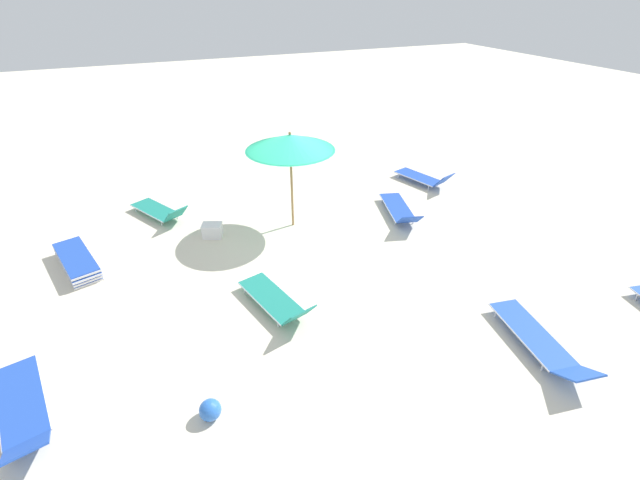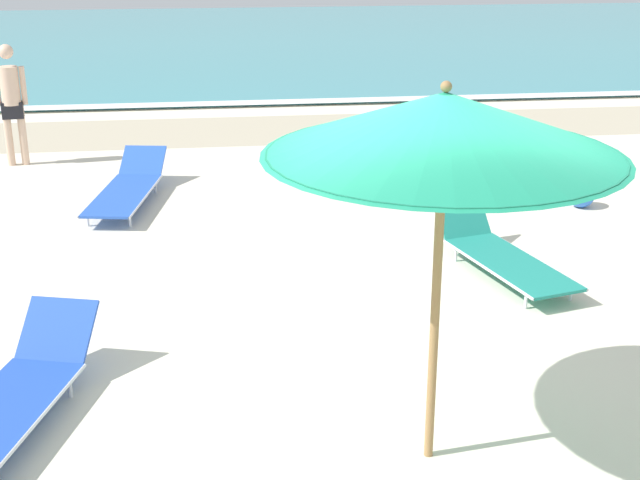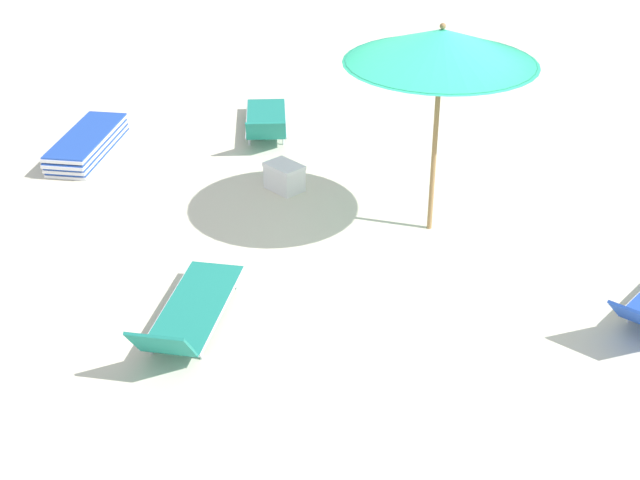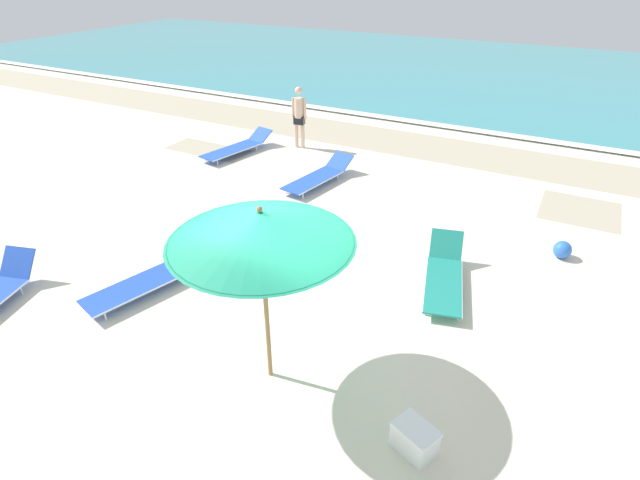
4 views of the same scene
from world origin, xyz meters
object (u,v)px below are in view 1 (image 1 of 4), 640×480
beach_ball (210,410)px  lounger_stack (77,261)px  sun_lounger_mid_beach_pair_b (22,408)px  sun_lounger_near_water_left (540,340)px  beach_umbrella (290,143)px  cooler_box (212,230)px  sun_lounger_beside_umbrella (160,211)px  sun_lounger_mid_beach_pair_a (400,210)px  sun_lounger_under_umbrella (424,177)px  sun_lounger_mid_beach_solo (277,301)px

beach_ball → lounger_stack: bearing=-68.6°
sun_lounger_mid_beach_pair_b → lounger_stack: bearing=-110.6°
sun_lounger_near_water_left → beach_umbrella: bearing=-58.0°
cooler_box → beach_ball: bearing=100.7°
sun_lounger_beside_umbrella → sun_lounger_mid_beach_pair_a: size_ratio=0.91×
beach_ball → cooler_box: (-1.10, -5.37, 0.02)m
sun_lounger_under_umbrella → sun_lounger_near_water_left: 7.33m
sun_lounger_under_umbrella → cooler_box: 7.02m
lounger_stack → sun_lounger_beside_umbrella: bearing=-154.6°
sun_lounger_mid_beach_pair_a → beach_umbrella: bearing=2.1°
sun_lounger_mid_beach_solo → sun_lounger_mid_beach_pair_b: size_ratio=0.91×
sun_lounger_under_umbrella → beach_umbrella: bearing=-6.3°
sun_lounger_under_umbrella → sun_lounger_mid_beach_pair_a: (1.94, 1.61, -0.01)m
sun_lounger_mid_beach_pair_b → cooler_box: size_ratio=3.90×
lounger_stack → beach_ball: beach_ball is taller
sun_lounger_mid_beach_solo → cooler_box: size_ratio=3.56×
beach_umbrella → sun_lounger_under_umbrella: (-4.86, -0.89, -2.09)m
sun_lounger_near_water_left → sun_lounger_mid_beach_pair_b: (8.31, -2.04, -0.00)m
sun_lounger_near_water_left → cooler_box: 7.79m
beach_ball → cooler_box: bearing=-101.5°
beach_umbrella → cooler_box: size_ratio=4.33×
sun_lounger_mid_beach_pair_b → beach_ball: (-2.61, 1.13, -0.04)m
sun_lounger_mid_beach_pair_a → sun_lounger_mid_beach_solo: bearing=44.8°
beach_umbrella → sun_lounger_under_umbrella: 5.36m
sun_lounger_mid_beach_solo → cooler_box: sun_lounger_mid_beach_solo is taller
lounger_stack → sun_lounger_under_umbrella: (-10.14, -0.81, 0.06)m
sun_lounger_mid_beach_solo → sun_lounger_under_umbrella: bearing=-162.0°
lounger_stack → sun_lounger_mid_beach_pair_a: (-8.20, 0.80, 0.05)m
sun_lounger_near_water_left → sun_lounger_mid_beach_pair_a: sun_lounger_mid_beach_pair_a is taller
beach_ball → cooler_box: size_ratio=0.56×
sun_lounger_mid_beach_pair_a → cooler_box: bearing=5.3°
lounger_stack → sun_lounger_under_umbrella: 10.17m
sun_lounger_under_umbrella → sun_lounger_near_water_left: size_ratio=0.88×
sun_lounger_beside_umbrella → sun_lounger_mid_beach_pair_a: (-6.19, 2.58, -0.01)m
sun_lounger_near_water_left → sun_lounger_beside_umbrella: bearing=-44.2°
sun_lounger_mid_beach_pair_b → sun_lounger_near_water_left: bearing=153.4°
sun_lounger_mid_beach_pair_b → cooler_box: sun_lounger_mid_beach_pair_b is taller
sun_lounger_mid_beach_pair_a → sun_lounger_mid_beach_pair_b: size_ratio=0.99×
sun_lounger_beside_umbrella → beach_ball: (-0.04, 7.00, -0.05)m
lounger_stack → sun_lounger_mid_beach_solo: size_ratio=0.94×
sun_lounger_mid_beach_solo → cooler_box: 3.45m
beach_umbrella → sun_lounger_beside_umbrella: 4.30m
sun_lounger_under_umbrella → sun_lounger_mid_beach_pair_b: (10.70, 4.90, -0.02)m
sun_lounger_beside_umbrella → sun_lounger_mid_beach_solo: size_ratio=0.98×
sun_lounger_under_umbrella → beach_ball: sun_lounger_under_umbrella is taller
sun_lounger_mid_beach_solo → sun_lounger_mid_beach_pair_a: (-4.44, -2.44, -0.01)m
sun_lounger_under_umbrella → sun_lounger_mid_beach_pair_a: size_ratio=0.90×
sun_lounger_beside_umbrella → sun_lounger_near_water_left: (-5.75, 7.91, -0.01)m
beach_umbrella → sun_lounger_mid_beach_solo: (1.51, 3.16, -2.09)m
beach_umbrella → beach_ball: beach_umbrella is taller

